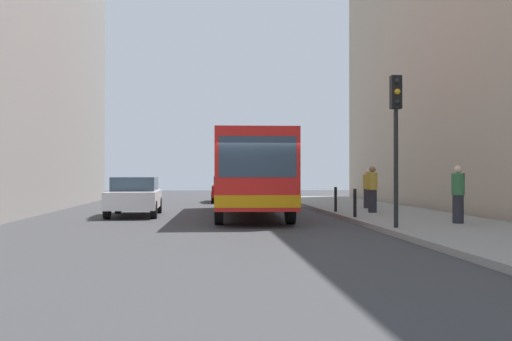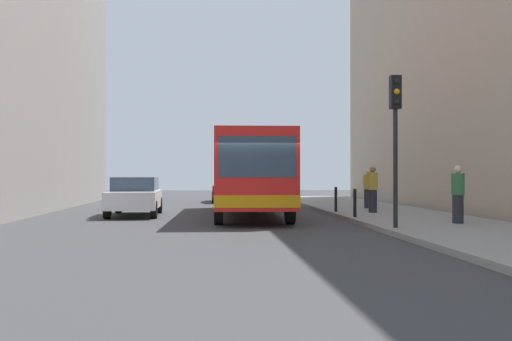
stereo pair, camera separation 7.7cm
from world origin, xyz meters
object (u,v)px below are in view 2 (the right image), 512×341
(traffic_light, at_px, (395,122))
(bollard_mid, at_px, (336,199))
(car_beside_bus, at_px, (135,195))
(pedestrian_near_signal, at_px, (458,194))
(bollard_near, at_px, (355,203))
(bus, at_px, (249,171))
(pedestrian_mid_sidewalk, at_px, (373,189))
(pedestrian_far_sidewalk, at_px, (368,189))
(car_behind_bus, at_px, (229,188))

(traffic_light, relative_size, bollard_mid, 4.32)
(car_beside_bus, bearing_deg, pedestrian_near_signal, 147.94)
(bollard_near, height_order, bollard_mid, same)
(traffic_light, distance_m, bollard_mid, 7.19)
(bollard_near, bearing_deg, traffic_light, -88.53)
(bus, xyz_separation_m, bollard_mid, (3.33, -0.32, -1.10))
(bollard_mid, xyz_separation_m, pedestrian_mid_sidewalk, (1.27, -0.64, 0.40))
(traffic_light, bearing_deg, pedestrian_far_sidewalk, 78.79)
(traffic_light, xyz_separation_m, pedestrian_mid_sidewalk, (1.17, 6.14, -1.98))
(car_beside_bus, distance_m, traffic_light, 10.91)
(pedestrian_mid_sidewalk, bearing_deg, pedestrian_far_sidewalk, 165.75)
(bollard_mid, bearing_deg, pedestrian_near_signal, -66.65)
(pedestrian_far_sidewalk, bearing_deg, car_behind_bus, -86.88)
(bus, height_order, pedestrian_near_signal, bus)
(bollard_mid, height_order, pedestrian_far_sidewalk, pedestrian_far_sidewalk)
(traffic_light, height_order, bollard_mid, traffic_light)
(bus, relative_size, pedestrian_mid_sidewalk, 6.34)
(pedestrian_mid_sidewalk, bearing_deg, traffic_light, -12.84)
(bollard_mid, bearing_deg, pedestrian_mid_sidewalk, -26.71)
(pedestrian_near_signal, distance_m, pedestrian_far_sidewalk, 7.69)
(pedestrian_mid_sidewalk, relative_size, pedestrian_far_sidewalk, 1.06)
(traffic_light, distance_m, pedestrian_mid_sidewalk, 6.56)
(traffic_light, bearing_deg, pedestrian_mid_sidewalk, 79.22)
(car_beside_bus, distance_m, bollard_near, 8.42)
(bollard_near, relative_size, pedestrian_far_sidewalk, 0.57)
(bollard_near, relative_size, pedestrian_near_signal, 0.56)
(bollard_near, distance_m, pedestrian_near_signal, 3.60)
(bollard_mid, bearing_deg, car_behind_bus, 108.22)
(bus, xyz_separation_m, pedestrian_far_sidewalk, (5.19, 1.82, -0.75))
(bus, distance_m, pedestrian_near_signal, 8.22)
(bus, xyz_separation_m, pedestrian_mid_sidewalk, (4.59, -0.96, -0.70))
(car_behind_bus, relative_size, pedestrian_near_signal, 2.62)
(car_behind_bus, bearing_deg, pedestrian_mid_sidewalk, 114.19)
(pedestrian_near_signal, bearing_deg, bollard_near, -126.46)
(pedestrian_near_signal, relative_size, pedestrian_mid_sidewalk, 0.97)
(car_beside_bus, height_order, bollard_near, car_beside_bus)
(car_beside_bus, xyz_separation_m, pedestrian_near_signal, (10.09, -6.05, 0.21))
(bollard_near, xyz_separation_m, pedestrian_near_signal, (2.39, -2.66, 0.37))
(car_beside_bus, xyz_separation_m, bollard_near, (7.70, -3.39, -0.16))
(car_behind_bus, relative_size, pedestrian_far_sidewalk, 2.68)
(bollard_near, xyz_separation_m, pedestrian_mid_sidewalk, (1.27, 2.24, 0.40))
(bollard_near, bearing_deg, pedestrian_near_signal, -48.10)
(pedestrian_mid_sidewalk, bearing_deg, car_beside_bus, -99.38)
(bollard_mid, distance_m, pedestrian_near_signal, 6.04)
(car_behind_bus, distance_m, bollard_mid, 11.89)
(pedestrian_far_sidewalk, bearing_deg, bus, -8.95)
(bus, height_order, bollard_mid, bus)
(bus, distance_m, pedestrian_mid_sidewalk, 4.74)
(car_behind_bus, height_order, pedestrian_near_signal, pedestrian_near_signal)
(car_behind_bus, bearing_deg, bollard_mid, 109.73)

